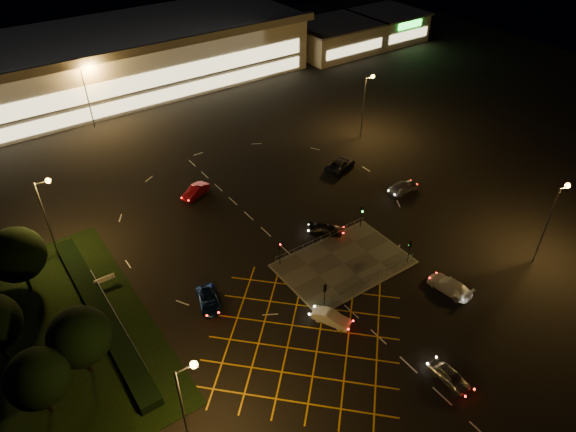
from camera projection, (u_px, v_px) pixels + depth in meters
ground at (319, 261)px, 58.41m from camera, size 180.00×180.00×0.00m
pedestrian_island at (344, 264)px, 57.98m from camera, size 14.00×9.00×0.12m
grass_verge at (51, 338)px, 49.43m from camera, size 18.00×30.00×0.08m
hedge at (101, 312)px, 51.46m from camera, size 2.00×26.00×1.00m
supermarket at (117, 60)px, 96.00m from camera, size 72.00×26.50×10.50m
retail_unit_a at (334, 37)px, 113.20m from camera, size 18.80×14.80×6.35m
retail_unit_b at (387, 25)px, 120.56m from camera, size 14.80×14.80×6.35m
streetlight_sw at (187, 399)px, 36.67m from camera, size 1.78×0.56×10.03m
streetlight_se at (553, 214)px, 54.71m from camera, size 1.78×0.56×10.03m
streetlight_nw at (47, 208)px, 55.48m from camera, size 1.78×0.56×10.03m
streetlight_ne at (366, 98)px, 78.92m from camera, size 1.78×0.56×10.03m
streetlight_far_left at (88, 89)px, 81.67m from camera, size 1.78×0.56×10.03m
streetlight_far_right at (287, 40)px, 101.42m from camera, size 1.78×0.56×10.03m
signal_sw at (325, 291)px, 51.21m from camera, size 0.28×0.30×3.15m
signal_se at (410, 247)px, 56.74m from camera, size 0.28×0.30×3.15m
signal_nw at (280, 249)px, 56.47m from camera, size 0.28×0.30×3.15m
signal_ne at (362, 212)px, 62.00m from camera, size 0.28×0.30×3.15m
tree_a at (37, 378)px, 40.69m from camera, size 5.04×5.04×6.86m
tree_c at (16, 255)px, 51.77m from camera, size 5.76×5.76×7.84m
tree_e at (80, 337)px, 43.66m from camera, size 5.40×5.40×7.35m
car_near_silver at (450, 376)px, 45.19m from camera, size 1.64×3.97×1.34m
car_queue_white at (331, 318)px, 50.71m from camera, size 2.95×4.06×1.27m
car_left_blue at (209, 300)px, 52.67m from camera, size 3.19×4.80×1.22m
car_far_dkgrey at (326, 229)px, 62.17m from camera, size 4.29×4.11×1.23m
car_right_silver at (403, 187)px, 69.41m from camera, size 4.50×1.82×1.53m
car_circ_red at (195, 191)px, 68.62m from camera, size 4.61×3.16×1.44m
car_east_grey at (340, 164)px, 74.16m from camera, size 5.91×3.94×1.51m
car_approach_white at (450, 286)px, 54.23m from camera, size 2.54×5.11×1.43m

